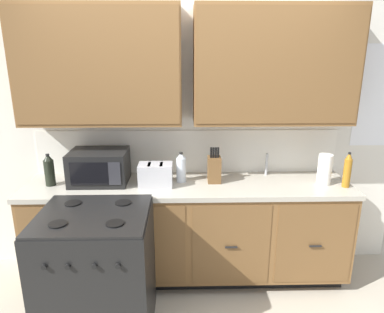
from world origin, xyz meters
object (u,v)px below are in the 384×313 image
at_px(knife_block, 214,169).
at_px(paper_towel_roll, 325,169).
at_px(bottle_amber, 347,170).
at_px(bottle_clear, 181,167).
at_px(toaster, 156,175).
at_px(stove_range, 98,273).
at_px(bottle_dark, 49,170).
at_px(microwave, 99,167).

bearing_deg(knife_block, paper_towel_roll, -4.95).
height_order(knife_block, bottle_amber, knife_block).
distance_m(bottle_amber, bottle_clear, 1.38).
distance_m(toaster, paper_towel_roll, 1.42).
bearing_deg(knife_block, bottle_amber, -7.84).
relative_size(stove_range, bottle_amber, 3.17).
distance_m(paper_towel_roll, bottle_amber, 0.18).
xyz_separation_m(knife_block, bottle_amber, (1.09, -0.15, 0.03)).
bearing_deg(bottle_amber, bottle_dark, 177.73).
bearing_deg(microwave, paper_towel_roll, -2.62).
bearing_deg(toaster, bottle_amber, -2.41).
distance_m(microwave, knife_block, 0.98).
distance_m(microwave, toaster, 0.50).
bearing_deg(bottle_dark, stove_range, -50.92).
bearing_deg(toaster, paper_towel_roll, 0.12).
distance_m(bottle_amber, bottle_dark, 2.48).
bearing_deg(microwave, toaster, -10.52).
distance_m(toaster, knife_block, 0.51).
bearing_deg(microwave, bottle_amber, -4.33).
bearing_deg(bottle_amber, toaster, 177.59).
relative_size(stove_range, paper_towel_roll, 3.65).
bearing_deg(stove_range, bottle_amber, 14.88).
bearing_deg(bottle_dark, bottle_amber, -2.27).
bearing_deg(bottle_clear, bottle_amber, -6.61).
bearing_deg(bottle_dark, paper_towel_roll, -0.71).
relative_size(microwave, toaster, 1.71).
bearing_deg(paper_towel_roll, knife_block, 175.05).
height_order(paper_towel_roll, bottle_amber, bottle_amber).
relative_size(toaster, bottle_dark, 1.02).
bearing_deg(stove_range, toaster, 56.97).
bearing_deg(knife_block, stove_range, -142.66).
xyz_separation_m(microwave, paper_towel_roll, (1.91, -0.09, -0.01)).
height_order(toaster, bottle_dark, bottle_dark).
bearing_deg(bottle_amber, microwave, 175.67).
height_order(stove_range, bottle_clear, bottle_clear).
distance_m(knife_block, bottle_clear, 0.28).
bearing_deg(bottle_clear, microwave, -179.82).
bearing_deg(knife_block, microwave, 179.59).
height_order(microwave, bottle_amber, bottle_amber).
xyz_separation_m(stove_range, knife_block, (0.88, 0.67, 0.55)).
bearing_deg(toaster, stove_range, -123.03).
height_order(stove_range, knife_block, knife_block).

